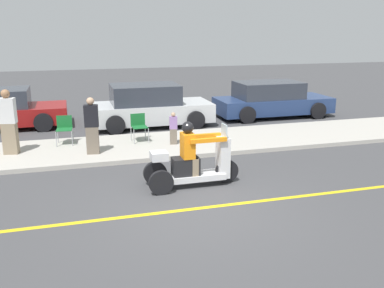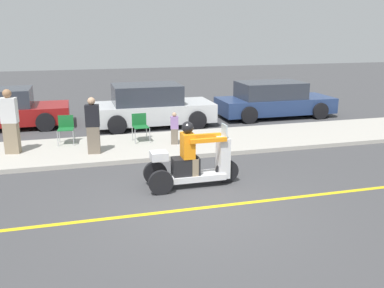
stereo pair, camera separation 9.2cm
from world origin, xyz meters
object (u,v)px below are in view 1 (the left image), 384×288
Objects in this scene: spectator_with_child at (9,123)px; parked_car_lot_right at (271,100)px; folding_chair_set_back at (64,127)px; motorcycle_trike at (193,163)px; spectator_end_of_line at (173,129)px; spectator_far_back at (92,127)px; folding_chair_curbside at (139,124)px; parked_car_lot_far at (149,106)px.

spectator_with_child reaches higher than parked_car_lot_right.
parked_car_lot_right is at bearing 18.61° from spectator_with_child.
folding_chair_set_back is 8.25m from parked_car_lot_right.
motorcycle_trike reaches higher than spectator_end_of_line.
folding_chair_set_back is (-3.06, 0.95, 0.05)m from spectator_end_of_line.
spectator_with_child is (-2.14, 0.60, 0.10)m from spectator_far_back.
motorcycle_trike reaches higher than parked_car_lot_right.
spectator_far_back is 1.88× the size of folding_chair_curbside.
motorcycle_trike is 3.85m from folding_chair_curbside.
motorcycle_trike is 2.61× the size of folding_chair_set_back.
motorcycle_trike is 6.26m from parked_car_lot_far.
folding_chair_set_back is 3.64m from parked_car_lot_far.
spectator_with_child is at bearing -154.17° from folding_chair_set_back.
folding_chair_curbside is at bearing 144.39° from spectator_end_of_line.
spectator_end_of_line is at bearing -87.49° from parked_car_lot_far.
spectator_end_of_line is at bearing -144.83° from parked_car_lot_right.
spectator_with_child is 2.14× the size of folding_chair_set_back.
parked_car_lot_far reaches higher than parked_car_lot_right.
spectator_far_back is at bearing 125.44° from motorcycle_trike.
motorcycle_trike is 5.39m from spectator_with_child.
spectator_with_child is at bearing -161.39° from parked_car_lot_right.
spectator_far_back is 0.36× the size of parked_car_lot_far.
parked_car_lot_right reaches higher than folding_chair_set_back.
folding_chair_curbside is (-0.59, 3.81, 0.09)m from motorcycle_trike.
spectator_far_back is 2.37m from spectator_end_of_line.
parked_car_lot_far reaches higher than motorcycle_trike.
spectator_far_back is 1.88× the size of folding_chair_set_back.
spectator_far_back is 8.06m from parked_car_lot_right.
folding_chair_set_back is (-0.73, 1.28, -0.24)m from spectator_far_back.
parked_car_lot_far is 4.96m from parked_car_lot_right.
folding_chair_set_back is at bearing 25.83° from spectator_with_child.
folding_chair_curbside is at bearing -7.81° from folding_chair_set_back.
spectator_far_back is at bearing -122.55° from parked_car_lot_far.
spectator_far_back is 1.49m from folding_chair_set_back.
spectator_far_back is 0.34× the size of parked_car_lot_right.
parked_car_lot_right is at bearing 35.17° from spectator_end_of_line.
motorcycle_trike is 4.93m from folding_chair_set_back.
spectator_with_child is 9.80m from parked_car_lot_right.
spectator_far_back is 1.62× the size of spectator_end_of_line.
parked_car_lot_right is (4.95, 0.29, -0.04)m from parked_car_lot_far.
spectator_far_back is 4.08m from parked_car_lot_far.
motorcycle_trike is 2.25× the size of spectator_end_of_line.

